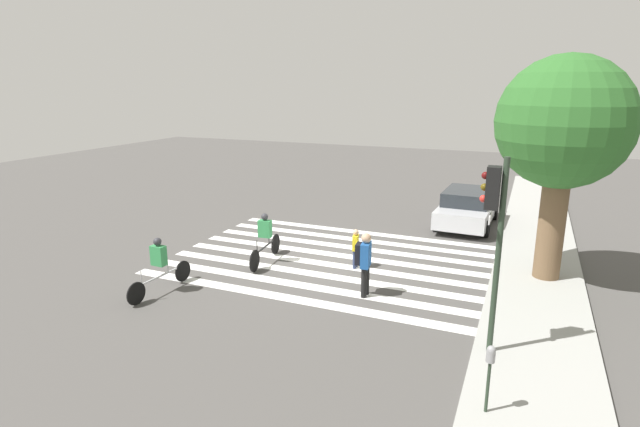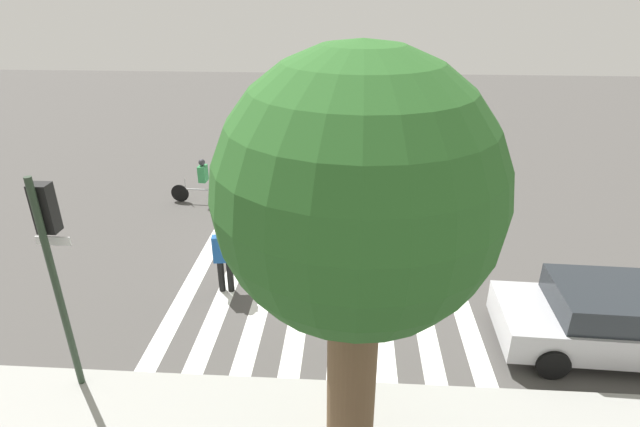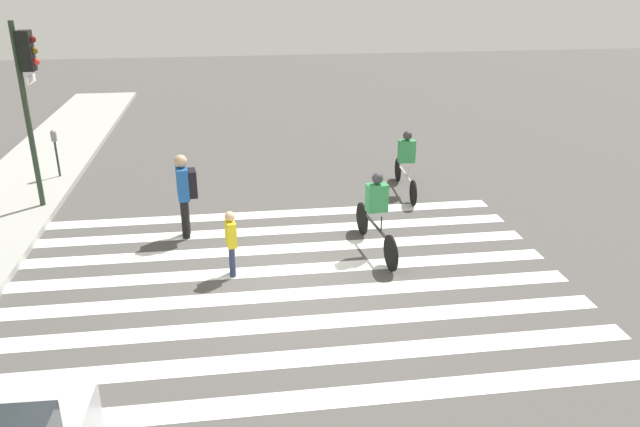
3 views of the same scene
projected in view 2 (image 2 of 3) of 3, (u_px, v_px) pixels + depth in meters
name	position (u px, v px, depth m)	size (l,w,h in m)	color
ground_plane	(326.00, 254.00, 13.96)	(60.00, 60.00, 0.00)	#4C4947
crosswalk_stripes	(326.00, 254.00, 13.95)	(7.04, 10.00, 0.01)	white
traffic_light	(51.00, 246.00, 8.24)	(0.60, 0.50, 4.24)	#283828
street_tree	(358.00, 201.00, 6.16)	(3.61, 3.61, 6.39)	brown
pedestrian_adult_yellow_jacket	(224.00, 253.00, 11.92)	(0.52, 0.45, 1.77)	black
pedestrian_adult_blue_shirt	(307.00, 249.00, 12.76)	(0.37, 0.22, 1.25)	navy
cyclist_near_curb	(294.00, 199.00, 15.29)	(2.41, 0.42, 1.63)	black
cyclist_far_lane	(204.00, 179.00, 16.82)	(2.40, 0.41, 1.58)	black
car_parked_far_curb	(612.00, 319.00, 10.06)	(4.53, 2.20, 1.47)	#B7B7BC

